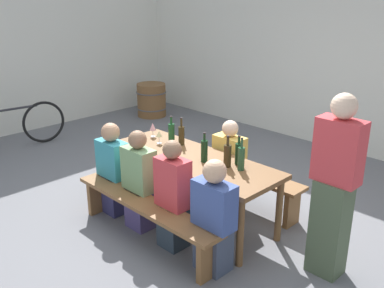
{
  "coord_description": "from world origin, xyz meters",
  "views": [
    {
      "loc": [
        3.12,
        -3.09,
        2.49
      ],
      "look_at": [
        0.0,
        0.0,
        0.9
      ],
      "focal_mm": 40.87,
      "sensor_mm": 36.0,
      "label": 1
    }
  ],
  "objects": [
    {
      "name": "wine_bottle_1",
      "position": [
        0.18,
        0.0,
        0.87
      ],
      "size": [
        0.07,
        0.07,
        0.32
      ],
      "color": "#143319",
      "rests_on": "tasting_table"
    },
    {
      "name": "wine_bottle_3",
      "position": [
        0.48,
        0.2,
        0.87
      ],
      "size": [
        0.08,
        0.08,
        0.31
      ],
      "color": "#143319",
      "rests_on": "tasting_table"
    },
    {
      "name": "standing_host",
      "position": [
        1.56,
        0.19,
        0.83
      ],
      "size": [
        0.39,
        0.24,
        1.69
      ],
      "rotation": [
        0.0,
        0.0,
        3.14
      ],
      "color": "#47553C",
      "rests_on": "ground"
    },
    {
      "name": "bench_near",
      "position": [
        0.0,
        -0.67,
        0.35
      ],
      "size": [
        1.95,
        0.3,
        0.45
      ],
      "color": "brown",
      "rests_on": "ground"
    },
    {
      "name": "wine_glass_0",
      "position": [
        -0.58,
        0.03,
        0.86
      ],
      "size": [
        0.07,
        0.07,
        0.16
      ],
      "color": "silver",
      "rests_on": "tasting_table"
    },
    {
      "name": "wine_bottle_2",
      "position": [
        -0.49,
        0.15,
        0.87
      ],
      "size": [
        0.07,
        0.07,
        0.33
      ],
      "color": "#194723",
      "rests_on": "tasting_table"
    },
    {
      "name": "seated_guest_near_0",
      "position": [
        -0.75,
        -0.52,
        0.51
      ],
      "size": [
        0.38,
        0.24,
        1.08
      ],
      "rotation": [
        0.0,
        0.0,
        1.57
      ],
      "color": "navy",
      "rests_on": "ground"
    },
    {
      "name": "wine_glass_1",
      "position": [
        -0.82,
        0.14,
        0.88
      ],
      "size": [
        0.08,
        0.08,
        0.18
      ],
      "color": "silver",
      "rests_on": "tasting_table"
    },
    {
      "name": "ground_plane",
      "position": [
        0.0,
        0.0,
        0.0
      ],
      "size": [
        24.0,
        24.0,
        0.0
      ],
      "primitive_type": "plane",
      "color": "slate"
    },
    {
      "name": "wine_bottle_0",
      "position": [
        0.44,
        0.07,
        0.87
      ],
      "size": [
        0.08,
        0.08,
        0.33
      ],
      "color": "#332814",
      "rests_on": "tasting_table"
    },
    {
      "name": "back_wall",
      "position": [
        0.0,
        3.37,
        1.6
      ],
      "size": [
        14.0,
        0.2,
        3.2
      ],
      "primitive_type": "cube",
      "color": "silver",
      "rests_on": "ground"
    },
    {
      "name": "seated_guest_far_0",
      "position": [
        0.09,
        0.52,
        0.5
      ],
      "size": [
        0.37,
        0.24,
        1.07
      ],
      "rotation": [
        0.0,
        0.0,
        -1.57
      ],
      "color": "#294540",
      "rests_on": "ground"
    },
    {
      "name": "seated_guest_near_2",
      "position": [
        0.26,
        -0.52,
        0.54
      ],
      "size": [
        0.34,
        0.24,
        1.14
      ],
      "rotation": [
        0.0,
        0.0,
        1.57
      ],
      "color": "#293440",
      "rests_on": "ground"
    },
    {
      "name": "wine_bottle_4",
      "position": [
        0.59,
        0.1,
        0.88
      ],
      "size": [
        0.07,
        0.07,
        0.34
      ],
      "color": "#234C2D",
      "rests_on": "tasting_table"
    },
    {
      "name": "wine_bottle_5",
      "position": [
        -0.37,
        0.19,
        0.87
      ],
      "size": [
        0.07,
        0.07,
        0.33
      ],
      "color": "#332814",
      "rests_on": "tasting_table"
    },
    {
      "name": "seated_guest_near_3",
      "position": [
        0.8,
        -0.52,
        0.52
      ],
      "size": [
        0.4,
        0.24,
        1.1
      ],
      "rotation": [
        0.0,
        0.0,
        1.57
      ],
      "color": "#3B445A",
      "rests_on": "ground"
    },
    {
      "name": "parked_bicycle_0",
      "position": [
        -3.66,
        -0.48,
        0.37
      ],
      "size": [
        0.32,
        1.76,
        0.9
      ],
      "rotation": [
        0.0,
        0.0,
        1.43
      ],
      "color": "black",
      "rests_on": "ground"
    },
    {
      "name": "bench_far",
      "position": [
        0.0,
        0.67,
        0.35
      ],
      "size": [
        1.95,
        0.3,
        0.45
      ],
      "color": "brown",
      "rests_on": "ground"
    },
    {
      "name": "wine_barrel",
      "position": [
        -3.54,
        2.36,
        0.33
      ],
      "size": [
        0.61,
        0.61,
        0.66
      ],
      "color": "brown",
      "rests_on": "ground"
    },
    {
      "name": "side_wall",
      "position": [
        -4.48,
        0.0,
        1.6
      ],
      "size": [
        0.2,
        7.14,
        3.2
      ],
      "primitive_type": "cube",
      "color": "silver",
      "rests_on": "ground"
    },
    {
      "name": "tasting_table",
      "position": [
        0.0,
        0.0,
        0.67
      ],
      "size": [
        2.05,
        0.74,
        0.75
      ],
      "color": "brown",
      "rests_on": "ground"
    },
    {
      "name": "seated_guest_near_1",
      "position": [
        -0.27,
        -0.52,
        0.52
      ],
      "size": [
        0.37,
        0.24,
        1.11
      ],
      "rotation": [
        0.0,
        0.0,
        1.57
      ],
      "color": "#453A6B",
      "rests_on": "ground"
    }
  ]
}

